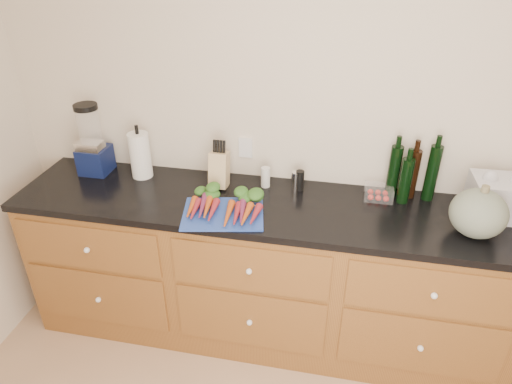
% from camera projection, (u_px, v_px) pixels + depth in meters
% --- Properties ---
extents(wall_back, '(4.10, 0.05, 2.60)m').
position_uv_depth(wall_back, '(353.00, 124.00, 2.50)').
color(wall_back, beige).
rests_on(wall_back, ground).
extents(cabinets, '(3.60, 0.64, 0.90)m').
position_uv_depth(cabinets, '(337.00, 282.00, 2.64)').
color(cabinets, brown).
rests_on(cabinets, ground).
extents(countertop, '(3.64, 0.62, 0.04)m').
position_uv_depth(countertop, '(344.00, 214.00, 2.41)').
color(countertop, black).
rests_on(countertop, cabinets).
extents(cutting_board, '(0.47, 0.39, 0.01)m').
position_uv_depth(cutting_board, '(223.00, 214.00, 2.37)').
color(cutting_board, '#2342A0').
rests_on(cutting_board, countertop).
extents(carrots, '(0.41, 0.30, 0.06)m').
position_uv_depth(carrots, '(225.00, 204.00, 2.39)').
color(carrots, '#C04E16').
rests_on(carrots, cutting_board).
extents(squash, '(0.26, 0.26, 0.24)m').
position_uv_depth(squash, '(478.00, 213.00, 2.16)').
color(squash, '#5A6655').
rests_on(squash, countertop).
extents(blender_appliance, '(0.17, 0.17, 0.43)m').
position_uv_depth(blender_appliance, '(92.00, 143.00, 2.70)').
color(blender_appliance, '#0E1741').
rests_on(blender_appliance, countertop).
extents(paper_towel, '(0.12, 0.12, 0.27)m').
position_uv_depth(paper_towel, '(140.00, 155.00, 2.67)').
color(paper_towel, white).
rests_on(paper_towel, countertop).
extents(knife_block, '(0.10, 0.10, 0.20)m').
position_uv_depth(knife_block, '(219.00, 170.00, 2.59)').
color(knife_block, tan).
rests_on(knife_block, countertop).
extents(grinder_salt, '(0.05, 0.05, 0.12)m').
position_uv_depth(grinder_salt, '(266.00, 177.00, 2.60)').
color(grinder_salt, silver).
rests_on(grinder_salt, countertop).
extents(grinder_pepper, '(0.05, 0.05, 0.12)m').
position_uv_depth(grinder_pepper, '(300.00, 180.00, 2.57)').
color(grinder_pepper, black).
rests_on(grinder_pepper, countertop).
extents(canister_chrome, '(0.05, 0.05, 0.11)m').
position_uv_depth(canister_chrome, '(295.00, 181.00, 2.58)').
color(canister_chrome, white).
rests_on(canister_chrome, countertop).
extents(tomato_box, '(0.15, 0.12, 0.07)m').
position_uv_depth(tomato_box, '(379.00, 193.00, 2.50)').
color(tomato_box, white).
rests_on(tomato_box, countertop).
extents(bottles, '(0.26, 0.13, 0.31)m').
position_uv_depth(bottles, '(411.00, 175.00, 2.45)').
color(bottles, black).
rests_on(bottles, countertop).
extents(grocery_bag, '(0.28, 0.23, 0.20)m').
position_uv_depth(grocery_bag, '(498.00, 198.00, 2.32)').
color(grocery_bag, silver).
rests_on(grocery_bag, countertop).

